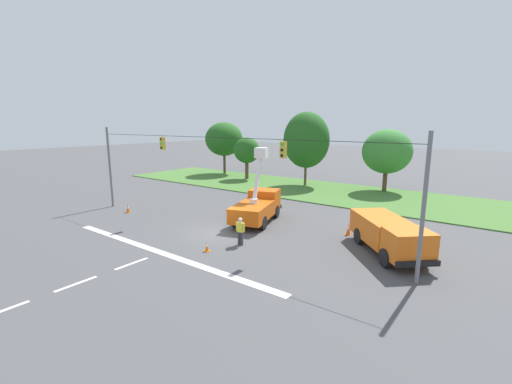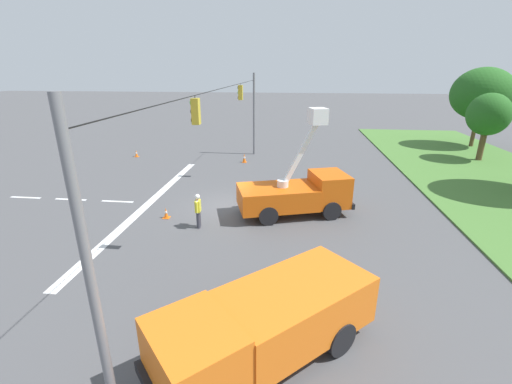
# 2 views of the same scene
# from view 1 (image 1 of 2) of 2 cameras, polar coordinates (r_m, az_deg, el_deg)

# --- Properties ---
(ground_plane) EXTENTS (200.00, 200.00, 0.00)m
(ground_plane) POSITION_cam_1_polar(r_m,az_deg,el_deg) (24.28, -6.59, -6.73)
(ground_plane) COLOR #4C4C4F
(grass_verge) EXTENTS (56.00, 12.00, 0.10)m
(grass_verge) POSITION_cam_1_polar(r_m,az_deg,el_deg) (38.93, 11.81, 0.06)
(grass_verge) COLOR #477533
(grass_verge) RESTS_ON ground
(lane_markings) EXTENTS (17.60, 15.25, 0.01)m
(lane_markings) POSITION_cam_1_polar(r_m,az_deg,el_deg) (20.48, -18.79, -10.76)
(lane_markings) COLOR silver
(lane_markings) RESTS_ON ground
(signal_gantry) EXTENTS (26.20, 0.33, 7.20)m
(signal_gantry) POSITION_cam_1_polar(r_m,az_deg,el_deg) (23.32, -6.82, 3.24)
(signal_gantry) COLOR slate
(signal_gantry) RESTS_ON ground
(tree_far_west) EXTENTS (5.48, 5.66, 7.71)m
(tree_far_west) POSITION_cam_1_polar(r_m,az_deg,el_deg) (51.56, -5.35, 8.76)
(tree_far_west) COLOR brown
(tree_far_west) RESTS_ON ground
(tree_west) EXTENTS (3.63, 3.28, 5.69)m
(tree_west) POSITION_cam_1_polar(r_m,az_deg,el_deg) (46.38, -1.56, 6.91)
(tree_west) COLOR brown
(tree_west) RESTS_ON ground
(tree_centre) EXTENTS (5.59, 5.14, 8.89)m
(tree_centre) POSITION_cam_1_polar(r_m,az_deg,el_deg) (41.77, 8.38, 8.55)
(tree_centre) COLOR brown
(tree_centre) RESTS_ON ground
(tree_east) EXTENTS (5.27, 5.48, 6.91)m
(tree_east) POSITION_cam_1_polar(r_m,az_deg,el_deg) (40.30, 20.99, 6.30)
(tree_east) COLOR brown
(tree_east) RESTS_ON ground
(utility_truck_bucket_lift) EXTENTS (4.06, 6.43, 5.67)m
(utility_truck_bucket_lift) POSITION_cam_1_polar(r_m,az_deg,el_deg) (26.52, 0.26, -2.22)
(utility_truck_bucket_lift) COLOR #D6560F
(utility_truck_bucket_lift) RESTS_ON ground
(utility_truck_support_near) EXTENTS (5.98, 6.25, 2.06)m
(utility_truck_support_near) POSITION_cam_1_polar(r_m,az_deg,el_deg) (21.51, 21.26, -6.47)
(utility_truck_support_near) COLOR orange
(utility_truck_support_near) RESTS_ON ground
(road_worker) EXTENTS (0.65, 0.27, 1.77)m
(road_worker) POSITION_cam_1_polar(r_m,az_deg,el_deg) (21.50, -2.62, -6.27)
(road_worker) COLOR #383842
(road_worker) RESTS_ON ground
(traffic_cone_foreground_left) EXTENTS (0.36, 0.36, 0.59)m
(traffic_cone_foreground_left) POSITION_cam_1_polar(r_m,az_deg,el_deg) (20.88, -8.18, -9.02)
(traffic_cone_foreground_left) COLOR orange
(traffic_cone_foreground_left) RESTS_ON ground
(traffic_cone_mid_left) EXTENTS (0.36, 0.36, 0.78)m
(traffic_cone_mid_left) POSITION_cam_1_polar(r_m,az_deg,el_deg) (24.42, 15.14, -6.00)
(traffic_cone_mid_left) COLOR orange
(traffic_cone_mid_left) RESTS_ON ground
(traffic_cone_mid_right) EXTENTS (0.36, 0.36, 0.77)m
(traffic_cone_mid_right) POSITION_cam_1_polar(r_m,az_deg,el_deg) (31.32, -20.57, -2.54)
(traffic_cone_mid_right) COLOR orange
(traffic_cone_mid_right) RESTS_ON ground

